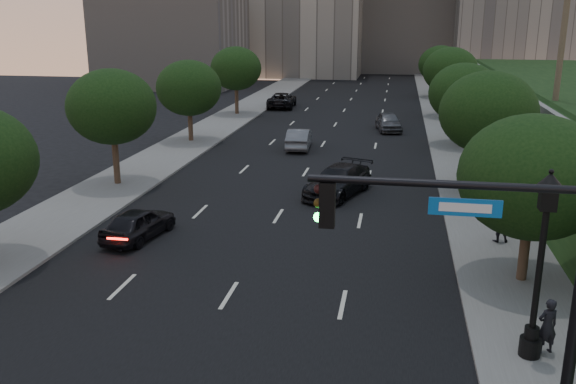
% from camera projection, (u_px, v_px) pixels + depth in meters
% --- Properties ---
extents(ground, '(160.00, 160.00, 0.00)m').
position_uv_depth(ground, '(180.00, 375.00, 16.65)').
color(ground, black).
rests_on(ground, ground).
extents(road_surface, '(16.00, 140.00, 0.02)m').
position_uv_depth(road_surface, '(320.00, 149.00, 45.02)').
color(road_surface, black).
rests_on(road_surface, ground).
extents(sidewalk_right, '(4.50, 140.00, 0.15)m').
position_uv_depth(sidewalk_right, '(463.00, 154.00, 43.26)').
color(sidewalk_right, slate).
rests_on(sidewalk_right, ground).
extents(sidewalk_left, '(4.50, 140.00, 0.15)m').
position_uv_depth(sidewalk_left, '(188.00, 144.00, 46.76)').
color(sidewalk_left, slate).
rests_on(sidewalk_left, ground).
extents(parapet_wall, '(0.35, 90.00, 0.70)m').
position_uv_depth(parapet_wall, '(523.00, 98.00, 39.63)').
color(parapet_wall, slate).
rests_on(parapet_wall, embankment).
extents(office_block_filler, '(18.00, 16.00, 14.00)m').
position_uv_depth(office_block_filler, '(173.00, 35.00, 85.36)').
color(office_block_filler, '#9E9991').
rests_on(office_block_filler, ground).
extents(tree_right_a, '(5.20, 5.20, 6.24)m').
position_uv_depth(tree_right_a, '(533.00, 177.00, 21.35)').
color(tree_right_a, '#38281C').
rests_on(tree_right_a, ground).
extents(tree_right_b, '(5.20, 5.20, 6.74)m').
position_uv_depth(tree_right_b, '(488.00, 112.00, 32.56)').
color(tree_right_b, '#38281C').
rests_on(tree_right_b, ground).
extents(tree_right_c, '(5.20, 5.20, 6.24)m').
position_uv_depth(tree_right_c, '(464.00, 93.00, 45.00)').
color(tree_right_c, '#38281C').
rests_on(tree_right_c, ground).
extents(tree_right_d, '(5.20, 5.20, 6.74)m').
position_uv_depth(tree_right_d, '(450.00, 71.00, 58.10)').
color(tree_right_d, '#38281C').
rests_on(tree_right_d, ground).
extents(tree_right_e, '(5.20, 5.20, 6.24)m').
position_uv_depth(tree_right_e, '(441.00, 64.00, 72.43)').
color(tree_right_e, '#38281C').
rests_on(tree_right_e, ground).
extents(tree_left_b, '(5.00, 5.00, 6.71)m').
position_uv_depth(tree_left_b, '(112.00, 107.00, 34.17)').
color(tree_left_b, '#38281C').
rests_on(tree_left_b, ground).
extents(tree_left_c, '(5.00, 5.00, 6.34)m').
position_uv_depth(tree_left_c, '(189.00, 88.00, 46.57)').
color(tree_left_c, '#38281C').
rests_on(tree_left_c, ground).
extents(tree_left_d, '(5.00, 5.00, 6.71)m').
position_uv_depth(tree_left_d, '(236.00, 69.00, 59.71)').
color(tree_left_d, '#38281C').
rests_on(tree_left_d, ground).
extents(traffic_signal_mast, '(5.68, 0.56, 7.00)m').
position_uv_depth(traffic_signal_mast, '(518.00, 314.00, 12.26)').
color(traffic_signal_mast, black).
rests_on(traffic_signal_mast, ground).
extents(street_lamp, '(0.64, 0.64, 5.62)m').
position_uv_depth(street_lamp, '(539.00, 275.00, 16.65)').
color(street_lamp, black).
rests_on(street_lamp, ground).
extents(sedan_near_left, '(2.35, 4.36, 1.41)m').
position_uv_depth(sedan_near_left, '(139.00, 223.00, 26.73)').
color(sedan_near_left, black).
rests_on(sedan_near_left, ground).
extents(sedan_mid_left, '(1.89, 4.71, 1.52)m').
position_uv_depth(sedan_mid_left, '(299.00, 139.00, 45.08)').
color(sedan_mid_left, slate).
rests_on(sedan_mid_left, ground).
extents(sedan_far_left, '(3.05, 6.02, 1.63)m').
position_uv_depth(sedan_far_left, '(282.00, 100.00, 65.73)').
color(sedan_far_left, black).
rests_on(sedan_far_left, ground).
extents(sedan_near_right, '(3.93, 5.90, 1.59)m').
position_uv_depth(sedan_near_right, '(338.00, 181.00, 33.30)').
color(sedan_near_right, black).
rests_on(sedan_near_right, ground).
extents(sedan_far_right, '(2.66, 4.93, 1.59)m').
position_uv_depth(sedan_far_right, '(388.00, 122.00, 52.22)').
color(sedan_far_right, '#4E5054').
rests_on(sedan_far_right, ground).
extents(pedestrian_a, '(0.71, 0.59, 1.67)m').
position_uv_depth(pedestrian_a, '(547.00, 326.00, 17.28)').
color(pedestrian_a, black).
rests_on(pedestrian_a, sidewalk_right).
extents(pedestrian_b, '(0.88, 0.73, 1.65)m').
position_uv_depth(pedestrian_b, '(500.00, 223.00, 25.95)').
color(pedestrian_b, black).
rests_on(pedestrian_b, sidewalk_right).
extents(pedestrian_c, '(1.00, 0.77, 1.58)m').
position_uv_depth(pedestrian_c, '(516.00, 217.00, 26.82)').
color(pedestrian_c, black).
rests_on(pedestrian_c, sidewalk_right).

